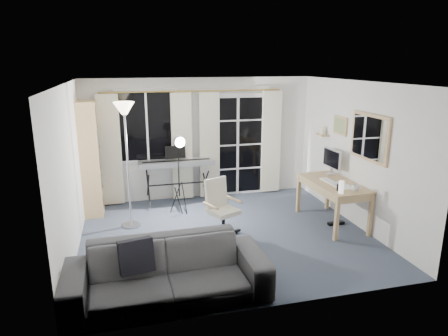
# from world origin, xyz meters

# --- Properties ---
(floor) EXTENTS (4.50, 4.00, 0.02)m
(floor) POSITION_xyz_m (0.00, 0.00, -0.01)
(floor) COLOR #333C4A
(floor) RESTS_ON ground
(window) EXTENTS (1.20, 0.08, 1.40)m
(window) POSITION_xyz_m (-1.05, 1.97, 1.50)
(window) COLOR white
(window) RESTS_ON floor
(french_door) EXTENTS (1.32, 0.09, 2.11)m
(french_door) POSITION_xyz_m (0.75, 1.97, 1.03)
(french_door) COLOR white
(french_door) RESTS_ON floor
(curtains) EXTENTS (3.60, 0.07, 2.13)m
(curtains) POSITION_xyz_m (-0.14, 1.88, 1.09)
(curtains) COLOR gold
(curtains) RESTS_ON floor
(bookshelf) EXTENTS (0.33, 0.95, 2.04)m
(bookshelf) POSITION_xyz_m (-2.13, 1.69, 0.97)
(bookshelf) COLOR tan
(bookshelf) RESTS_ON floor
(torchiere_lamp) EXTENTS (0.36, 0.36, 2.08)m
(torchiere_lamp) POSITION_xyz_m (-1.46, 0.75, 1.68)
(torchiere_lamp) COLOR #B2B2B7
(torchiere_lamp) RESTS_ON floor
(keyboard_piano) EXTENTS (1.45, 0.71, 1.05)m
(keyboard_piano) POSITION_xyz_m (-0.54, 1.70, 0.79)
(keyboard_piano) COLOR black
(keyboard_piano) RESTS_ON floor
(studio_light) EXTENTS (0.31, 0.32, 1.47)m
(studio_light) POSITION_xyz_m (-0.57, 1.09, 1.18)
(studio_light) COLOR black
(studio_light) RESTS_ON floor
(office_chair) EXTENTS (0.65, 0.64, 0.94)m
(office_chair) POSITION_xyz_m (-0.11, 0.01, 0.55)
(office_chair) COLOR black
(office_chair) RESTS_ON floor
(desk) EXTENTS (0.73, 1.39, 0.73)m
(desk) POSITION_xyz_m (1.88, 0.04, 0.64)
(desk) COLOR tan
(desk) RESTS_ON floor
(monitor) EXTENTS (0.18, 0.53, 0.46)m
(monitor) POSITION_xyz_m (2.08, 0.49, 1.01)
(monitor) COLOR silver
(monitor) RESTS_ON desk
(desk_clutter) EXTENTS (0.42, 0.84, 0.93)m
(desk_clutter) POSITION_xyz_m (1.82, -0.19, 0.57)
(desk_clutter) COLOR white
(desk_clutter) RESTS_ON desk
(mug) EXTENTS (0.12, 0.10, 0.12)m
(mug) POSITION_xyz_m (1.98, -0.46, 0.79)
(mug) COLOR silver
(mug) RESTS_ON desk
(wall_mirror) EXTENTS (0.04, 0.94, 0.74)m
(wall_mirror) POSITION_xyz_m (2.22, -0.35, 1.55)
(wall_mirror) COLOR tan
(wall_mirror) RESTS_ON floor
(framed_print) EXTENTS (0.03, 0.42, 0.32)m
(framed_print) POSITION_xyz_m (2.23, 0.55, 1.60)
(framed_print) COLOR tan
(framed_print) RESTS_ON floor
(wall_shelf) EXTENTS (0.16, 0.30, 0.18)m
(wall_shelf) POSITION_xyz_m (2.16, 1.05, 1.41)
(wall_shelf) COLOR tan
(wall_shelf) RESTS_ON floor
(sofa) EXTENTS (2.34, 0.73, 0.91)m
(sofa) POSITION_xyz_m (-1.11, -1.55, 0.46)
(sofa) COLOR #313133
(sofa) RESTS_ON floor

